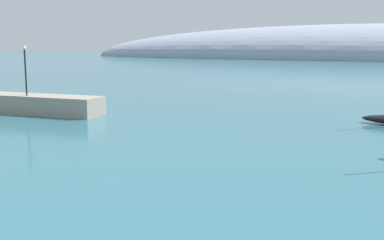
{
  "coord_description": "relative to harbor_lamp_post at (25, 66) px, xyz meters",
  "views": [
    {
      "loc": [
        13.3,
        -3.1,
        7.14
      ],
      "look_at": [
        -0.72,
        29.58,
        1.45
      ],
      "focal_mm": 46.09,
      "sensor_mm": 36.0,
      "label": 1
    }
  ],
  "objects": [
    {
      "name": "distant_ridge",
      "position": [
        21.7,
        177.9,
        -4.8
      ],
      "size": [
        260.09,
        60.76,
        28.6
      ],
      "primitive_type": "ellipsoid",
      "color": "#8E99AD",
      "rests_on": "ground"
    },
    {
      "name": "harbor_lamp_post",
      "position": [
        0.0,
        0.0,
        0.0
      ],
      "size": [
        0.36,
        0.36,
        4.85
      ],
      "color": "black",
      "rests_on": "breakwater_rocks"
    }
  ]
}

